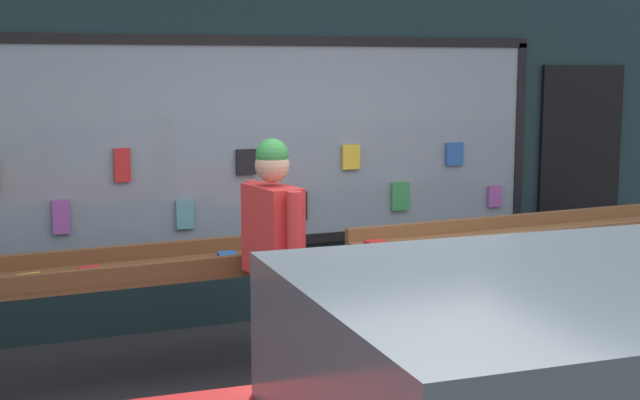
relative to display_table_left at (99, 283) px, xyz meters
The scene contains 5 objects.
shopfront_facade 2.34m from the display_table_left, 35.66° to the left, with size 8.03×0.29×3.69m.
display_table_left is the anchor object (origin of this frame).
display_table_right 3.32m from the display_table_left, ahead, with size 2.92×0.81×0.89m.
person_browsing 1.17m from the display_table_left, 28.70° to the right, with size 0.28×0.65×1.66m.
small_dog 1.64m from the display_table_left, 30.92° to the right, with size 0.41×0.46×0.43m.
Camera 1 is at (-2.43, -4.54, 2.11)m, focal length 50.00 mm.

